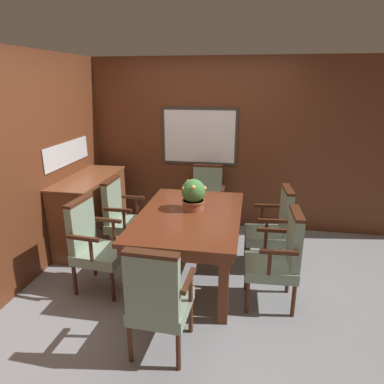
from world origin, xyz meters
The scene contains 12 objects.
ground_plane centered at (0.00, 0.00, 0.00)m, with size 14.00×14.00×0.00m, color gray.
wall_back centered at (0.00, 1.61, 1.23)m, with size 7.20×0.08×2.45m.
wall_left centered at (-1.66, 0.00, 1.23)m, with size 0.08×7.20×2.45m.
dining_table centered at (0.07, 0.06, 0.66)m, with size 1.09×1.65×0.76m.
chair_left_near centered at (-0.88, -0.32, 0.52)m, with size 0.53×0.53×0.98m.
chair_head_near centered at (0.04, -1.13, 0.52)m, with size 0.52×0.51×0.98m.
chair_right_far centered at (1.00, 0.44, 0.52)m, with size 0.53×0.53×0.98m.
chair_left_far centered at (-0.85, 0.45, 0.52)m, with size 0.50×0.51×0.98m.
chair_right_near centered at (1.01, -0.28, 0.52)m, with size 0.51×0.52×0.98m.
chair_head_far centered at (0.10, 1.29, 0.52)m, with size 0.51×0.51×0.98m.
potted_plant centered at (0.09, 0.21, 0.93)m, with size 0.28×0.28×0.35m.
sideboard_cabinet centered at (-1.37, 0.64, 0.47)m, with size 0.54×1.28×0.94m.
Camera 1 is at (0.70, -3.31, 2.13)m, focal length 32.00 mm.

